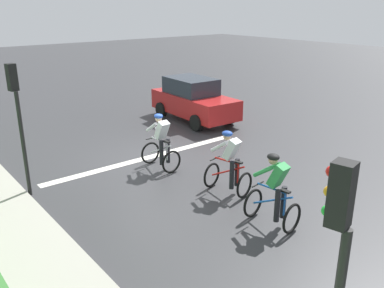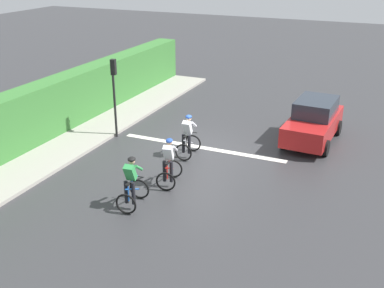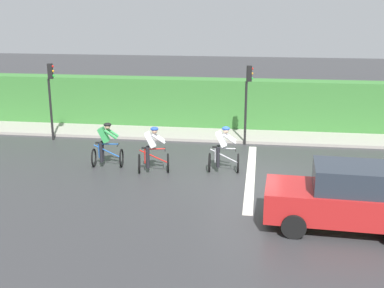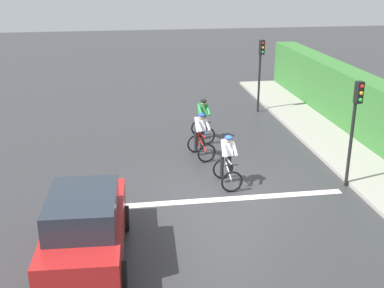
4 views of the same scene
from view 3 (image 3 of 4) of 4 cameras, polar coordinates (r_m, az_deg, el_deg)
name	(u,v)px [view 3 (image 3 of 4)]	position (r m, az deg, el deg)	size (l,w,h in m)	color
ground_plane	(244,174)	(17.39, 6.01, -3.51)	(80.00, 80.00, 0.00)	#333335
sidewalk_kerb	(205,133)	(22.59, 1.47, 1.32)	(2.80, 24.36, 0.12)	#9E998E
stone_wall_low	(207,122)	(23.39, 1.73, 2.54)	(0.44, 24.36, 0.68)	gray
hedge_wall	(208,104)	(23.50, 1.83, 4.70)	(1.10, 24.36, 2.37)	#387533
road_marking_stop_line	(251,174)	(17.38, 6.83, -3.53)	(7.00, 0.30, 0.01)	silver
cyclist_lead	(106,146)	(18.12, -9.96, -0.21)	(0.80, 1.15, 1.66)	black
cyclist_second	(152,151)	(17.30, -4.63, -0.79)	(0.89, 1.20, 1.66)	black
cyclist_mid	(223,150)	(17.34, 3.61, -0.73)	(0.74, 1.12, 1.66)	black
car_red	(346,198)	(13.58, 17.50, -5.95)	(2.04, 4.18, 1.76)	#B21E1E
traffic_light_near_crossing	(248,93)	(20.56, 6.48, 5.93)	(0.23, 0.31, 3.34)	black
traffic_light_far_junction	(51,90)	(22.00, -16.08, 6.07)	(0.24, 0.31, 3.34)	black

